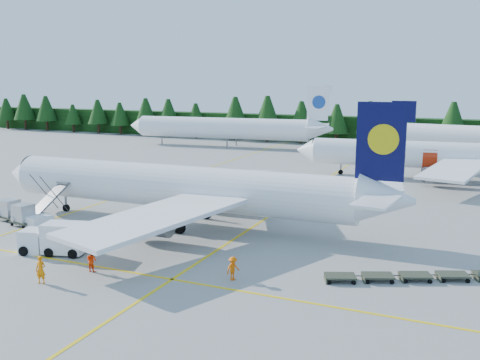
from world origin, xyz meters
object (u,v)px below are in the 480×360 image
at_px(airliner_navy, 169,187).
at_px(airliner_red, 425,155).
at_px(airstairs, 35,216).
at_px(service_truck, 54,238).

relative_size(airliner_navy, airliner_red, 1.08).
bearing_deg(airstairs, service_truck, -22.86).
distance_m(airstairs, service_truck, 10.41).
bearing_deg(service_truck, airliner_red, 47.92).
height_order(airliner_navy, airliner_red, airliner_navy).
bearing_deg(airliner_red, airstairs, -134.38).
distance_m(airliner_navy, service_truck, 12.78).
xyz_separation_m(airliner_navy, service_truck, (-3.78, -11.97, -2.41)).
bearing_deg(airliner_navy, airstairs, -156.47).
distance_m(airliner_navy, airliner_red, 41.29).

